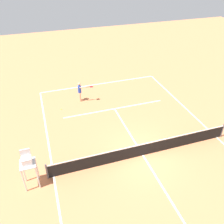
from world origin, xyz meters
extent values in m
plane|color=#D37A4C|center=(0.00, 0.00, 0.00)|extent=(60.00, 60.00, 0.00)
cube|color=white|center=(0.00, -10.15, 0.00)|extent=(11.05, 0.10, 0.01)
cube|color=white|center=(-5.52, 0.00, 0.00)|extent=(0.10, 20.29, 0.01)
cube|color=white|center=(5.52, 0.00, 0.00)|extent=(0.10, 20.29, 0.01)
cube|color=white|center=(0.00, -5.58, 0.00)|extent=(8.28, 0.10, 0.01)
cube|color=white|center=(0.00, 0.00, 0.00)|extent=(0.10, 11.16, 0.01)
cylinder|color=#4C4C51|center=(-5.82, 0.00, 0.54)|extent=(0.10, 0.10, 1.07)
cylinder|color=#4C4C51|center=(5.82, 0.00, 0.54)|extent=(0.10, 0.10, 1.07)
cube|color=black|center=(0.00, 0.00, 0.46)|extent=(11.65, 0.03, 0.91)
cube|color=white|center=(0.00, 0.00, 0.93)|extent=(11.65, 0.04, 0.06)
cylinder|color=#D8A884|center=(2.34, -7.78, 0.40)|extent=(0.12, 0.12, 0.80)
cylinder|color=#D8A884|center=(2.37, -7.59, 0.40)|extent=(0.12, 0.12, 0.80)
cylinder|color=#2647B7|center=(2.36, -7.68, 1.11)|extent=(0.28, 0.28, 0.62)
sphere|color=#D8A884|center=(2.36, -7.68, 1.60)|extent=(0.22, 0.22, 0.22)
cylinder|color=#D8A884|center=(2.33, -7.87, 1.14)|extent=(0.09, 0.09, 0.55)
cylinder|color=#D8A884|center=(2.11, -7.46, 1.35)|extent=(0.56, 0.17, 0.09)
cylinder|color=black|center=(1.71, -7.40, 1.35)|extent=(0.26, 0.07, 0.04)
ellipsoid|color=red|center=(1.42, -7.36, 1.35)|extent=(0.36, 0.32, 0.04)
sphere|color=#CCE033|center=(4.12, -6.80, 0.03)|extent=(0.07, 0.07, 0.07)
cylinder|color=silver|center=(6.30, 0.52, 0.78)|extent=(0.07, 0.07, 1.55)
cylinder|color=silver|center=(7.00, 0.52, 0.78)|extent=(0.07, 0.07, 1.55)
cylinder|color=silver|center=(6.30, -0.18, 0.78)|extent=(0.07, 0.07, 1.55)
cylinder|color=silver|center=(7.00, -0.18, 0.78)|extent=(0.07, 0.07, 1.55)
cube|color=silver|center=(6.65, 0.17, 1.58)|extent=(0.80, 0.80, 0.06)
cube|color=silver|center=(6.65, 0.17, 1.81)|extent=(0.50, 0.44, 0.40)
cube|color=silver|center=(6.65, -0.03, 2.16)|extent=(0.50, 0.06, 0.50)
camera|label=1|loc=(5.23, 9.73, 10.64)|focal=38.36mm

